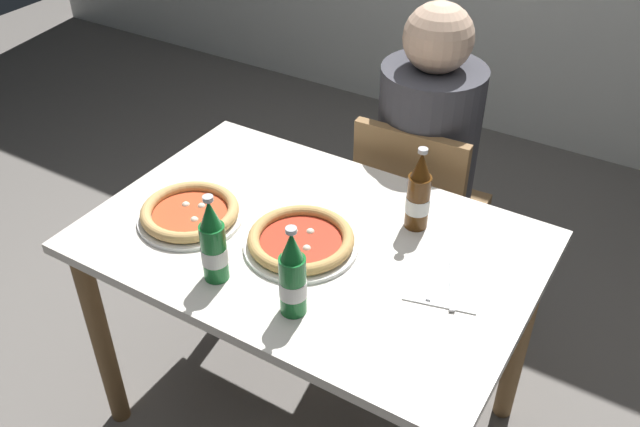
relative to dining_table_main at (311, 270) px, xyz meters
name	(u,v)px	position (x,y,z in m)	size (l,w,h in m)	color
ground_plane	(312,413)	(0.00, 0.00, -0.64)	(8.00, 8.00, 0.00)	slate
dining_table_main	(311,270)	(0.00, 0.00, 0.00)	(1.20, 0.80, 0.75)	silver
chair_behind_table	(416,210)	(0.05, 0.61, -0.15)	(0.42, 0.42, 0.85)	olive
diner_seated	(423,179)	(0.05, 0.66, -0.05)	(0.34, 0.34, 1.21)	#2D3342
pizza_margherita_near	(300,241)	(0.00, -0.05, 0.14)	(0.31, 0.31, 0.04)	white
pizza_marinara_far	(190,213)	(-0.33, -0.10, 0.14)	(0.30, 0.30, 0.04)	white
beer_bottle_left	(418,195)	(0.22, 0.20, 0.22)	(0.07, 0.07, 0.25)	#512D0F
beer_bottle_center	(213,245)	(-0.12, -0.26, 0.22)	(0.07, 0.07, 0.25)	#196B2D
beer_bottle_right	(293,277)	(0.11, -0.26, 0.22)	(0.07, 0.07, 0.25)	#196B2D
napkin_with_cutlery	(445,283)	(0.38, 0.02, 0.12)	(0.22, 0.22, 0.01)	white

